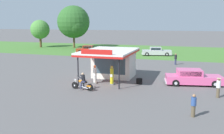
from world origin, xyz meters
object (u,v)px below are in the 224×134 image
at_px(gas_pump_offside, 112,76).
at_px(bystander_chatting_near_pumps, 218,87).
at_px(motorcycle_with_rider, 82,83).
at_px(bystander_admiring_sedan, 194,105).
at_px(gas_pump_nearside, 95,75).
at_px(bystander_standing_back_lot, 176,59).
at_px(spare_tire_stack, 139,81).
at_px(parked_car_back_row_right, 110,53).
at_px(parked_car_back_row_centre_right, 156,52).
at_px(featured_classic_sedan, 193,78).
at_px(parked_car_back_row_left, 89,50).

distance_m(gas_pump_offside, bystander_chatting_near_pumps, 9.55).
height_order(motorcycle_with_rider, bystander_admiring_sedan, motorcycle_with_rider).
distance_m(gas_pump_nearside, bystander_standing_back_lot, 15.36).
bearing_deg(motorcycle_with_rider, spare_tire_stack, 40.13).
height_order(parked_car_back_row_right, spare_tire_stack, parked_car_back_row_right).
bearing_deg(parked_car_back_row_centre_right, featured_classic_sedan, -72.81).
bearing_deg(parked_car_back_row_right, parked_car_back_row_centre_right, 33.21).
distance_m(gas_pump_offside, motorcycle_with_rider, 3.27).
bearing_deg(bystander_chatting_near_pumps, bystander_admiring_sedan, -110.65).
relative_size(parked_car_back_row_right, bystander_chatting_near_pumps, 3.52).
distance_m(parked_car_back_row_centre_right, parked_car_back_row_right, 8.60).
height_order(motorcycle_with_rider, parked_car_back_row_right, motorcycle_with_rider).
bearing_deg(parked_car_back_row_centre_right, gas_pump_offside, -92.81).
bearing_deg(bystander_standing_back_lot, gas_pump_offside, -110.27).
xyz_separation_m(gas_pump_offside, bystander_chatting_near_pumps, (9.43, -1.49, 0.02)).
distance_m(bystander_admiring_sedan, spare_tire_stack, 9.09).
xyz_separation_m(gas_pump_nearside, gas_pump_offside, (1.76, 0.00, 0.01)).
bearing_deg(gas_pump_nearside, bystander_admiring_sedan, -34.83).
height_order(featured_classic_sedan, spare_tire_stack, featured_classic_sedan).
distance_m(gas_pump_nearside, parked_car_back_row_right, 18.59).
distance_m(parked_car_back_row_right, bystander_admiring_sedan, 28.09).
xyz_separation_m(gas_pump_nearside, parked_car_back_row_left, (-9.99, 22.40, -0.17)).
bearing_deg(parked_car_back_row_centre_right, parked_car_back_row_right, -146.79).
height_order(featured_classic_sedan, bystander_standing_back_lot, bystander_standing_back_lot).
relative_size(motorcycle_with_rider, spare_tire_stack, 3.72).
bearing_deg(bystander_chatting_near_pumps, featured_classic_sedan, 117.50).
bearing_deg(parked_car_back_row_left, motorcycle_with_rider, -68.54).
relative_size(gas_pump_nearside, gas_pump_offside, 0.99).
bearing_deg(parked_car_back_row_left, bystander_admiring_sedan, -56.24).
xyz_separation_m(parked_car_back_row_centre_right, parked_car_back_row_left, (-12.87, -0.40, -0.02)).
bearing_deg(featured_classic_sedan, bystander_chatting_near_pumps, -62.50).
distance_m(gas_pump_offside, bystander_standing_back_lot, 14.66).
xyz_separation_m(bystander_standing_back_lot, bystander_chatting_near_pumps, (4.36, -15.24, 0.03)).
distance_m(parked_car_back_row_centre_right, bystander_standing_back_lot, 9.88).
height_order(gas_pump_nearside, featured_classic_sedan, gas_pump_nearside).
height_order(parked_car_back_row_centre_right, bystander_chatting_near_pumps, bystander_chatting_near_pumps).
bearing_deg(parked_car_back_row_centre_right, parked_car_back_row_left, -178.24).
relative_size(bystander_chatting_near_pumps, bystander_admiring_sedan, 1.08).
bearing_deg(bystander_chatting_near_pumps, motorcycle_with_rider, -174.13).
height_order(parked_car_back_row_right, bystander_standing_back_lot, bystander_standing_back_lot).
xyz_separation_m(gas_pump_offside, parked_car_back_row_centre_right, (1.12, 22.80, -0.16)).
bearing_deg(parked_car_back_row_centre_right, bystander_chatting_near_pumps, -71.09).
xyz_separation_m(gas_pump_nearside, motorcycle_with_rider, (-0.14, -2.65, -0.18)).
bearing_deg(featured_classic_sedan, parked_car_back_row_centre_right, 107.19).
relative_size(featured_classic_sedan, parked_car_back_row_left, 1.06).
bearing_deg(gas_pump_offside, gas_pump_nearside, -180.00).
bearing_deg(parked_car_back_row_left, bystander_standing_back_lot, -27.20).
bearing_deg(gas_pump_nearside, parked_car_back_row_centre_right, 82.81).
distance_m(parked_car_back_row_centre_right, spare_tire_stack, 21.79).
bearing_deg(featured_classic_sedan, spare_tire_stack, -165.43).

